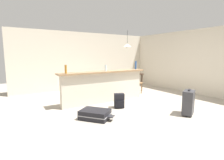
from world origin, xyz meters
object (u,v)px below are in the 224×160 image
bottle_blue (136,65)px  pendant_lamp (127,45)px  dining_chair_near_partition (134,80)px  suitcase_flat_black (95,114)px  dining_table (128,76)px  backpack_black (119,101)px  bottle_clear (106,68)px  suitcase_upright_charcoal (188,102)px  bottle_amber (66,69)px

bottle_blue → pendant_lamp: bearing=69.4°
bottle_blue → pendant_lamp: 1.33m
bottle_blue → dining_chair_near_partition: (0.37, 0.52, -0.64)m
suitcase_flat_black → bottle_blue: bearing=28.3°
dining_table → suitcase_flat_black: 3.55m
backpack_black → bottle_clear: bearing=95.2°
pendant_lamp → bottle_clear: bearing=-145.9°
dining_table → suitcase_flat_black: bearing=-139.9°
bottle_clear → bottle_blue: size_ratio=0.70×
bottle_clear → suitcase_flat_black: size_ratio=0.24×
pendant_lamp → suitcase_flat_black: bearing=-139.5°
pendant_lamp → backpack_black: bearing=-131.9°
suitcase_flat_black → suitcase_upright_charcoal: bearing=-25.1°
backpack_black → dining_table: bearing=47.3°
bottle_blue → dining_table: 1.27m
pendant_lamp → suitcase_flat_black: 3.88m
bottle_amber → dining_table: 3.27m
bottle_clear → dining_table: bottle_clear is taller
dining_table → suitcase_flat_black: size_ratio=1.29×
dining_chair_near_partition → backpack_black: bearing=-141.1°
suitcase_upright_charcoal → bottle_clear: bearing=120.1°
bottle_clear → pendant_lamp: bearing=34.1°
dining_table → backpack_black: (-1.69, -1.84, -0.44)m
bottle_clear → suitcase_upright_charcoal: bottle_clear is taller
suitcase_upright_charcoal → pendant_lamp: bearing=81.9°
dining_table → dining_chair_near_partition: dining_chair_near_partition is taller
suitcase_flat_black → bottle_amber: bearing=106.5°
suitcase_upright_charcoal → bottle_blue: bearing=88.1°
bottle_amber → pendant_lamp: pendant_lamp is taller
dining_chair_near_partition → bottle_amber: bearing=-168.2°
pendant_lamp → suitcase_upright_charcoal: bearing=-98.1°
bottle_clear → suitcase_upright_charcoal: (1.22, -2.10, -0.79)m
dining_chair_near_partition → suitcase_flat_black: (-2.60, -1.72, -0.41)m
bottle_clear → bottle_blue: (1.29, 0.11, 0.04)m
bottle_blue → backpack_black: bearing=-147.9°
bottle_amber → pendant_lamp: (2.94, 1.12, 0.78)m
bottle_clear → suitcase_upright_charcoal: 2.55m
dining_chair_near_partition → backpack_black: (-1.60, -1.29, -0.31)m
backpack_black → bottle_amber: bearing=152.6°
dining_table → bottle_amber: bearing=-159.1°
bottle_clear → pendant_lamp: 2.18m
dining_chair_near_partition → pendant_lamp: bearing=88.3°
bottle_amber → bottle_clear: size_ratio=1.19×
bottle_amber → dining_chair_near_partition: (2.93, 0.61, -0.62)m
dining_chair_near_partition → pendant_lamp: size_ratio=1.32×
bottle_clear → suitcase_upright_charcoal: size_ratio=0.30×
bottle_clear → backpack_black: 1.13m
bottle_clear → dining_chair_near_partition: (1.66, 0.63, -0.60)m
bottle_clear → dining_table: (1.75, 1.17, -0.47)m
dining_table → backpack_black: bearing=-132.7°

